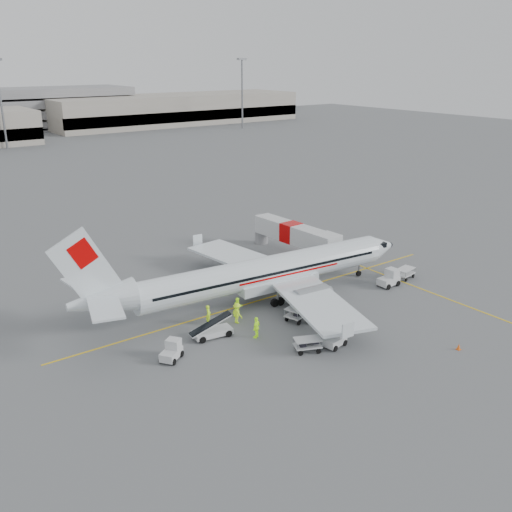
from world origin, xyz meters
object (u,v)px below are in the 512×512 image
object	(u,v)px
belt_loader	(212,324)
tug_fore	(389,278)
tug_mid	(335,338)
tug_aft	(171,351)
aircraft	(266,252)
jet_bridge	(291,239)

from	to	relation	value
belt_loader	tug_fore	size ratio (longest dim) A/B	1.94
tug_mid	tug_aft	xyz separation A→B (m)	(-11.79, 5.99, 0.01)
tug_aft	belt_loader	bearing A→B (deg)	-18.59
belt_loader	tug_fore	xyz separation A→B (m)	(20.72, -1.17, -0.32)
aircraft	jet_bridge	size ratio (longest dim) A/B	2.36
belt_loader	tug_aft	world-z (taller)	belt_loader
belt_loader	tug_fore	distance (m)	20.75
belt_loader	tug_aft	distance (m)	4.89
jet_bridge	tug_fore	distance (m)	13.87
tug_fore	aircraft	bearing A→B (deg)	155.75
tug_fore	belt_loader	bearing A→B (deg)	174.62
tug_fore	tug_mid	distance (m)	14.94
tug_mid	belt_loader	bearing A→B (deg)	123.49
jet_bridge	tug_aft	size ratio (longest dim) A/B	7.37
tug_fore	jet_bridge	bearing A→B (deg)	94.83
jet_bridge	tug_aft	world-z (taller)	jet_bridge
jet_bridge	belt_loader	xyz separation A→B (m)	(-19.04, -12.55, -0.74)
aircraft	tug_aft	size ratio (longest dim) A/B	17.42
jet_bridge	tug_mid	distance (m)	23.24
belt_loader	tug_fore	bearing A→B (deg)	4.97
tug_mid	jet_bridge	bearing A→B (deg)	48.52
jet_bridge	tug_mid	xyz separation A→B (m)	(-11.92, -19.91, -1.17)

